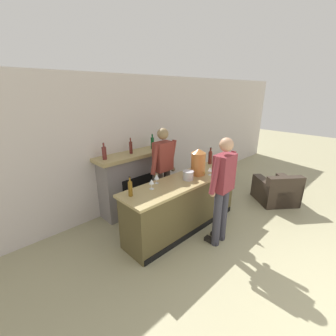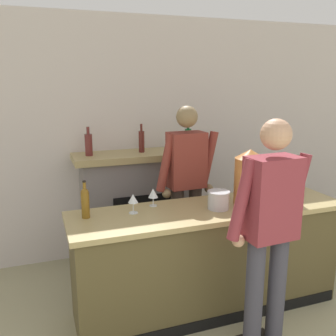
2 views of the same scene
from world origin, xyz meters
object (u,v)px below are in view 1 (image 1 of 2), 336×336
Objects in this scene: wine_bottle_merlot_tall at (210,157)px; wine_bottle_cabernet_heavy at (130,188)px; potted_plant_corner at (229,170)px; wine_glass_mid_counter at (157,177)px; fireplace_stone at (132,182)px; armchair_black at (277,192)px; wine_glass_back_row at (210,170)px; wine_bottle_rose_blush at (218,165)px; wine_glass_front_right at (152,182)px; ice_bucket_steel at (188,175)px; copper_dispenser at (198,162)px; person_customer at (222,188)px; person_bartender at (163,170)px.

wine_bottle_cabernet_heavy is at bearing -177.05° from wine_bottle_merlot_tall.
potted_plant_corner is 3.19m from wine_glass_mid_counter.
fireplace_stone is 3.27m from armchair_black.
wine_bottle_cabernet_heavy is 0.88× the size of wine_bottle_merlot_tall.
wine_glass_back_row is (-2.11, -0.82, 0.76)m from potted_plant_corner.
wine_bottle_rose_blush reaches higher than wine_glass_front_right.
wine_bottle_merlot_tall is at bearing 138.85° from armchair_black.
wine_bottle_rose_blush reaches higher than ice_bucket_steel.
copper_dispenser is 0.37m from ice_bucket_steel.
wine_glass_front_right is at bearing -3.83° from wine_bottle_cabernet_heavy.
fireplace_stone is at bearing 102.00° from person_customer.
armchair_black is 6.87× the size of wine_glass_mid_counter.
potted_plant_corner is 2.71m from person_bartender.
fireplace_stone is 1.08m from wine_glass_mid_counter.
wine_glass_back_row is (-0.26, 0.00, -0.03)m from wine_bottle_rose_blush.
wine_glass_back_row is (1.17, -0.27, -0.01)m from wine_glass_front_right.
potted_plant_corner is at bearing 23.97° from wine_bottle_rose_blush.
person_bartender is at bearing 125.03° from copper_dispenser.
fireplace_stone reaches higher than wine_bottle_merlot_tall.
wine_bottle_merlot_tall is (-1.19, 1.04, 0.87)m from armchair_black.
wine_bottle_rose_blush is at bearing -126.56° from wine_bottle_merlot_tall.
person_bartender is 3.66× the size of copper_dispenser.
wine_glass_back_row is (-1.76, 0.64, 0.82)m from armchair_black.
wine_bottle_merlot_tall reaches higher than potted_plant_corner.
wine_glass_front_right is at bearing -146.39° from person_bartender.
wine_bottle_cabernet_heavy is 1.86× the size of wine_glass_front_right.
person_customer is 0.85m from wine_bottle_rose_blush.
person_bartender is at bearing 95.25° from ice_bucket_steel.
wine_bottle_rose_blush is at bearing -52.15° from fireplace_stone.
person_customer reaches higher than wine_glass_front_right.
wine_glass_front_right reaches higher than potted_plant_corner.
person_bartender reaches higher than wine_glass_mid_counter.
person_bartender is at bearing 164.08° from wine_bottle_merlot_tall.
wine_bottle_cabernet_heavy is at bearing 171.42° from ice_bucket_steel.
copper_dispenser is at bearing -163.96° from potted_plant_corner.
person_customer is 1.09m from wine_glass_mid_counter.
wine_bottle_merlot_tall is (-1.55, -0.42, 0.81)m from potted_plant_corner.
wine_glass_front_right is (-0.77, 0.81, 0.08)m from person_customer.
wine_bottle_rose_blush reaches higher than wine_glass_back_row.
person_customer reaches higher than fireplace_stone.
copper_dispenser is 1.43m from wine_bottle_cabernet_heavy.
potted_plant_corner is (0.35, 1.46, 0.06)m from armchair_black.
wine_glass_back_row is (0.51, -0.71, 0.07)m from person_bartender.
wine_bottle_rose_blush is (-1.85, -0.82, 0.78)m from potted_plant_corner.
fireplace_stone is 0.87× the size of person_customer.
copper_dispenser is (0.67, -1.19, 0.57)m from fireplace_stone.
wine_glass_front_right is at bearing 169.22° from wine_bottle_rose_blush.
potted_plant_corner is at bearing 76.32° from armchair_black.
wine_bottle_cabernet_heavy reaches higher than wine_glass_front_right.
fireplace_stone is at bearing 141.94° from armchair_black.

